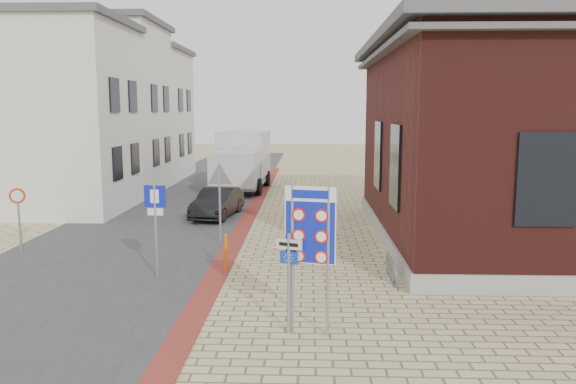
% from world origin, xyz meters
% --- Properties ---
extents(ground, '(120.00, 120.00, 0.00)m').
position_xyz_m(ground, '(0.00, 0.00, 0.00)').
color(ground, tan).
rests_on(ground, ground).
extents(road_strip, '(7.00, 60.00, 0.02)m').
position_xyz_m(road_strip, '(-5.50, 15.00, 0.01)').
color(road_strip, '#38383A').
rests_on(road_strip, ground).
extents(curb_strip, '(0.60, 40.00, 0.02)m').
position_xyz_m(curb_strip, '(-2.00, 10.00, 0.01)').
color(curb_strip, maroon).
rests_on(curb_strip, ground).
extents(brick_building, '(13.00, 13.00, 6.80)m').
position_xyz_m(brick_building, '(8.99, 7.00, 3.49)').
color(brick_building, gray).
rests_on(brick_building, ground).
extents(townhouse_near, '(7.40, 6.40, 8.30)m').
position_xyz_m(townhouse_near, '(-10.99, 12.00, 4.17)').
color(townhouse_near, silver).
rests_on(townhouse_near, ground).
extents(townhouse_mid, '(7.40, 6.40, 9.10)m').
position_xyz_m(townhouse_mid, '(-10.99, 18.00, 4.57)').
color(townhouse_mid, silver).
rests_on(townhouse_mid, ground).
extents(townhouse_far, '(7.40, 6.40, 8.30)m').
position_xyz_m(townhouse_far, '(-10.99, 24.00, 4.17)').
color(townhouse_far, silver).
rests_on(townhouse_far, ground).
extents(bike_rack, '(0.08, 1.80, 0.60)m').
position_xyz_m(bike_rack, '(2.65, 2.20, 0.26)').
color(bike_rack, slate).
rests_on(bike_rack, ground).
extents(sedan, '(1.86, 3.85, 1.22)m').
position_xyz_m(sedan, '(-3.29, 10.58, 0.61)').
color(sedan, black).
rests_on(sedan, ground).
extents(box_truck, '(2.88, 6.25, 3.21)m').
position_xyz_m(box_truck, '(-3.19, 18.57, 1.66)').
color(box_truck, slate).
rests_on(box_truck, ground).
extents(border_sign, '(1.00, 0.26, 2.96)m').
position_xyz_m(border_sign, '(0.50, -1.50, 2.14)').
color(border_sign, gray).
rests_on(border_sign, ground).
extents(essen_sign, '(0.53, 0.24, 2.04)m').
position_xyz_m(essen_sign, '(0.08, -1.50, 1.32)').
color(essen_sign, gray).
rests_on(essen_sign, ground).
extents(parking_sign, '(0.57, 0.08, 2.56)m').
position_xyz_m(parking_sign, '(-3.50, 2.00, 1.75)').
color(parking_sign, gray).
rests_on(parking_sign, ground).
extents(yield_sign, '(0.93, 0.15, 2.63)m').
position_xyz_m(yield_sign, '(-2.45, 6.00, 2.02)').
color(yield_sign, gray).
rests_on(yield_sign, ground).
extents(speed_sign, '(0.46, 0.19, 2.03)m').
position_xyz_m(speed_sign, '(-8.50, 4.60, 1.33)').
color(speed_sign, gray).
rests_on(speed_sign, ground).
extents(bollard, '(0.11, 0.11, 1.04)m').
position_xyz_m(bollard, '(-1.80, 2.80, 0.52)').
color(bollard, '#D55A0B').
rests_on(bollard, ground).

